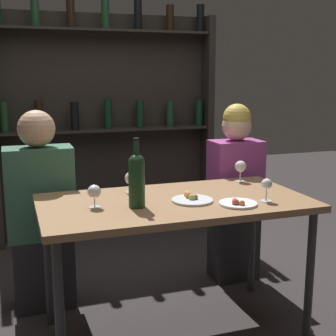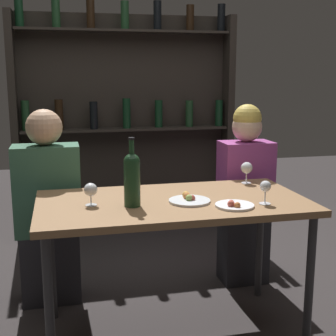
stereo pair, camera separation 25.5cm
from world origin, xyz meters
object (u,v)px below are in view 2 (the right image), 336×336
(food_plate_1, at_px, (234,205))
(seated_person_right, at_px, (245,196))
(seated_person_left, at_px, (48,213))
(wine_glass_3, at_px, (132,178))
(food_plate_0, at_px, (189,200))
(wine_glass_2, at_px, (91,190))
(wine_glass_0, at_px, (265,188))
(wine_glass_1, at_px, (247,168))
(wine_bottle, at_px, (132,177))

(food_plate_1, bearing_deg, seated_person_right, 63.92)
(food_plate_1, relative_size, seated_person_left, 0.16)
(wine_glass_3, xyz_separation_m, food_plate_1, (0.45, -0.42, -0.07))
(wine_glass_3, bearing_deg, food_plate_0, -46.93)
(wine_glass_2, height_order, food_plate_0, wine_glass_2)
(wine_glass_0, distance_m, food_plate_1, 0.19)
(wine_glass_1, distance_m, food_plate_0, 0.56)
(wine_bottle, relative_size, wine_glass_0, 2.85)
(wine_glass_0, distance_m, wine_glass_2, 0.89)
(food_plate_0, height_order, food_plate_1, food_plate_0)
(food_plate_0, xyz_separation_m, seated_person_left, (-0.73, 0.61, -0.20))
(wine_bottle, xyz_separation_m, wine_glass_1, (0.75, 0.34, -0.06))
(food_plate_0, bearing_deg, seated_person_left, 140.47)
(wine_glass_0, relative_size, wine_glass_3, 1.04)
(food_plate_0, xyz_separation_m, seated_person_right, (0.56, 0.61, -0.17))
(wine_glass_1, distance_m, seated_person_left, 1.25)
(wine_glass_3, height_order, food_plate_1, wine_glass_3)
(wine_glass_1, relative_size, wine_glass_3, 1.12)
(wine_glass_1, distance_m, seated_person_right, 0.39)
(seated_person_right, bearing_deg, wine_glass_0, -104.90)
(wine_glass_0, bearing_deg, seated_person_right, 75.10)
(wine_bottle, distance_m, wine_glass_0, 0.68)
(seated_person_left, bearing_deg, food_plate_0, -39.53)
(wine_glass_1, xyz_separation_m, seated_person_right, (0.11, 0.28, -0.25))
(wine_glass_0, height_order, seated_person_right, seated_person_right)
(wine_glass_2, distance_m, wine_glass_3, 0.34)
(wine_glass_3, xyz_separation_m, seated_person_right, (0.82, 0.33, -0.24))
(wine_glass_0, bearing_deg, wine_glass_2, 168.70)
(wine_bottle, bearing_deg, wine_glass_0, -9.77)
(wine_glass_3, distance_m, food_plate_1, 0.62)
(wine_glass_0, relative_size, seated_person_right, 0.10)
(wine_glass_2, height_order, wine_glass_3, wine_glass_3)
(seated_person_left, bearing_deg, wine_glass_0, -33.79)
(wine_glass_0, relative_size, wine_glass_2, 1.05)
(wine_glass_3, distance_m, seated_person_left, 0.64)
(wine_bottle, bearing_deg, food_plate_1, -14.67)
(food_plate_0, distance_m, seated_person_right, 0.84)
(seated_person_right, bearing_deg, wine_glass_2, -152.19)
(wine_glass_0, bearing_deg, seated_person_left, 146.21)
(wine_bottle, distance_m, seated_person_right, 1.11)
(wine_glass_0, xyz_separation_m, seated_person_left, (-1.10, 0.74, -0.27))
(wine_glass_0, height_order, wine_glass_2, wine_glass_0)
(seated_person_left, height_order, seated_person_right, seated_person_right)
(wine_glass_3, bearing_deg, wine_glass_2, -136.59)
(wine_glass_2, distance_m, seated_person_left, 0.66)
(wine_glass_1, height_order, wine_glass_3, wine_glass_1)
(wine_glass_1, relative_size, seated_person_right, 0.11)
(wine_glass_1, bearing_deg, seated_person_left, 166.73)
(wine_bottle, bearing_deg, wine_glass_2, 163.76)
(wine_glass_0, height_order, food_plate_1, wine_glass_0)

